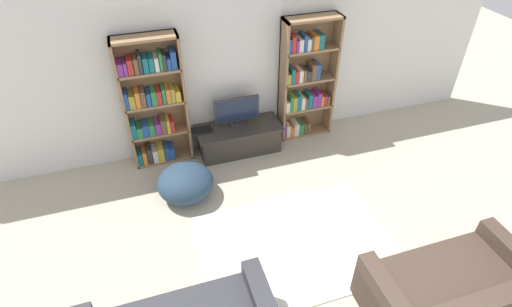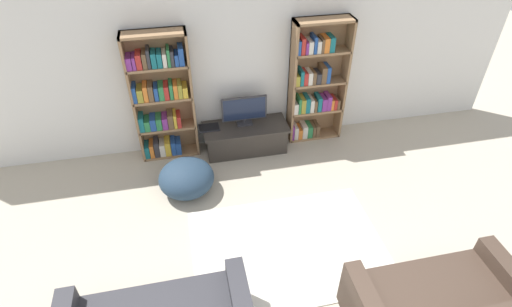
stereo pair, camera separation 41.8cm
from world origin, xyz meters
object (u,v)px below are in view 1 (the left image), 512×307
Objects in this scene: television at (237,111)px; laptop at (202,131)px; bookshelf_left at (153,104)px; bookshelf_right at (304,82)px; couch_right_sofa at (453,295)px; tv_stand at (239,138)px; beanbag_ottoman at (185,183)px.

television is 0.61m from laptop.
bookshelf_left and bookshelf_right have the same top height.
couch_right_sofa is at bearing -61.54° from laptop.
laptop is (-0.56, 0.06, 0.23)m from tv_stand.
bookshelf_left is at bearing 125.32° from couch_right_sofa.
television is 0.41× the size of couch_right_sofa.
bookshelf_left reaches higher than couch_right_sofa.
beanbag_ottoman is (-0.99, -0.79, 0.01)m from tv_stand.
couch_right_sofa is (1.86, -3.43, -0.17)m from laptop.
television is (-1.13, -0.09, -0.26)m from bookshelf_right.
tv_stand is 0.47m from television.
bookshelf_right is at bearing 24.27° from beanbag_ottoman.
bookshelf_right reaches higher than beanbag_ottoman.
bookshelf_left is at bearing 102.60° from beanbag_ottoman.
bookshelf_right is at bearing 92.72° from couch_right_sofa.
couch_right_sofa is at bearing -54.68° from bookshelf_left.
beanbag_ottoman is (-0.99, -0.86, -0.45)m from television.
bookshelf_right reaches higher than laptop.
bookshelf_left reaches higher than laptop.
couch_right_sofa is at bearing -48.39° from beanbag_ottoman.
television reaches higher than couch_right_sofa.
bookshelf_right is 3.60m from couch_right_sofa.
bookshelf_left is at bearing 171.03° from laptop.
laptop is (-1.69, -0.10, -0.50)m from bookshelf_right.
television is 0.91× the size of beanbag_ottoman.
laptop is 0.41× the size of beanbag_ottoman.
television is at bearing -4.27° from bookshelf_left.
bookshelf_right reaches higher than couch_right_sofa.
bookshelf_left is 0.83m from laptop.
couch_right_sofa is at bearing -69.28° from television.
bookshelf_left is at bearing 175.73° from television.
tv_stand is at bearing -7.71° from bookshelf_left.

